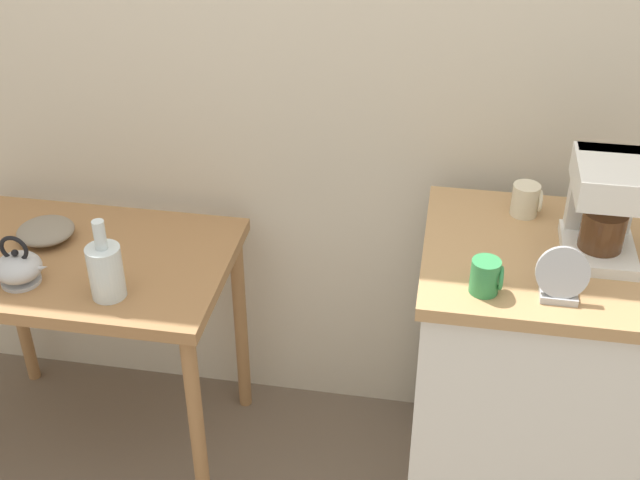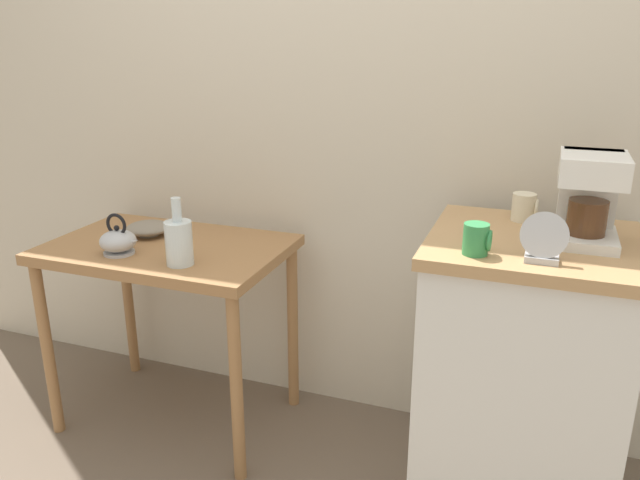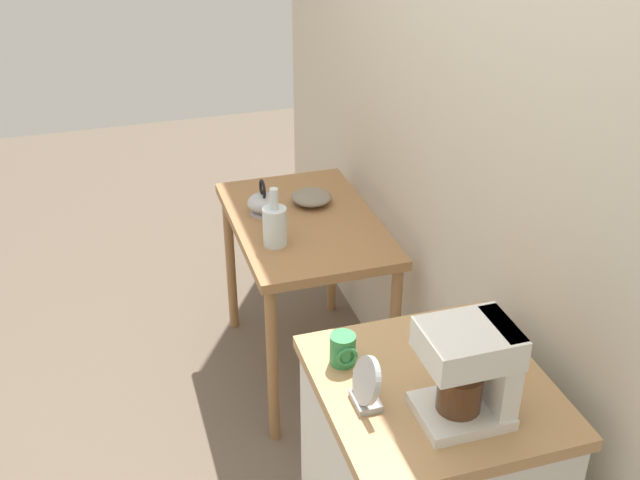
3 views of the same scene
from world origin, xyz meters
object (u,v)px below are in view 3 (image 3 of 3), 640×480
at_px(coffee_maker, 474,368).
at_px(mug_tall_green, 343,350).
at_px(bowl_stoneware, 312,197).
at_px(table_clock, 366,385).
at_px(glass_carafe_vase, 275,225).
at_px(teakettle, 263,203).
at_px(mug_small_cream, 491,347).

xyz_separation_m(coffee_maker, mug_tall_green, (-0.28, -0.23, -0.10)).
distance_m(bowl_stoneware, table_clock, 1.50).
bearing_deg(coffee_maker, glass_carafe_vase, -172.30).
xyz_separation_m(bowl_stoneware, mug_tall_green, (1.29, -0.29, 0.19)).
bearing_deg(table_clock, glass_carafe_vase, 177.18).
relative_size(mug_tall_green, table_clock, 0.65).
height_order(teakettle, mug_small_cream, mug_small_cream).
bearing_deg(glass_carafe_vase, mug_small_cream, 16.34).
xyz_separation_m(teakettle, table_clock, (1.43, -0.07, 0.19)).
relative_size(bowl_stoneware, glass_carafe_vase, 0.72).
xyz_separation_m(bowl_stoneware, coffee_maker, (1.57, -0.06, 0.29)).
bearing_deg(table_clock, teakettle, 177.04).
xyz_separation_m(coffee_maker, table_clock, (-0.11, -0.23, -0.08)).
distance_m(mug_small_cream, table_clock, 0.39).
bearing_deg(mug_small_cream, bowl_stoneware, -176.37).
xyz_separation_m(bowl_stoneware, teakettle, (0.03, -0.22, 0.02)).
bearing_deg(teakettle, glass_carafe_vase, -3.58).
height_order(coffee_maker, table_clock, coffee_maker).
bearing_deg(table_clock, mug_tall_green, -179.15).
distance_m(coffee_maker, mug_tall_green, 0.38).
bearing_deg(teakettle, bowl_stoneware, 97.11).
xyz_separation_m(bowl_stoneware, table_clock, (1.46, -0.29, 0.21)).
bearing_deg(table_clock, bowl_stoneware, 168.69).
bearing_deg(bowl_stoneware, mug_small_cream, 3.63).
distance_m(bowl_stoneware, glass_carafe_vase, 0.38).
xyz_separation_m(teakettle, coffee_maker, (1.54, 0.16, 0.27)).
relative_size(bowl_stoneware, mug_tall_green, 1.95).
height_order(glass_carafe_vase, mug_tall_green, mug_tall_green).
bearing_deg(table_clock, mug_small_cream, 99.87).
height_order(teakettle, glass_carafe_vase, glass_carafe_vase).
relative_size(coffee_maker, table_clock, 1.92).
distance_m(glass_carafe_vase, mug_tall_green, 1.01).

